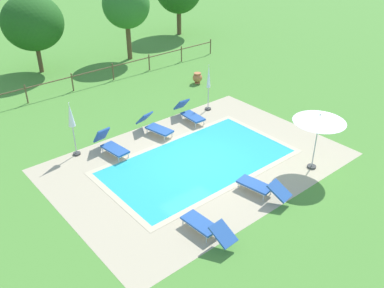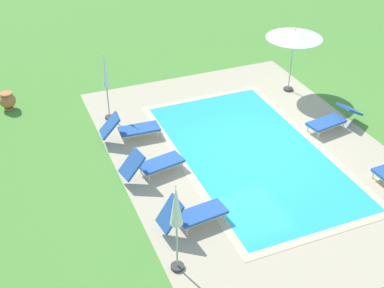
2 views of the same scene
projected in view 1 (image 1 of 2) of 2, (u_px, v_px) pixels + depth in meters
ground_plane at (198, 162)px, 17.34m from camera, size 160.00×160.00×0.00m
pool_deck_paving at (198, 162)px, 17.34m from camera, size 11.71×8.21×0.01m
swimming_pool_water at (198, 162)px, 17.34m from camera, size 7.60×4.10×0.01m
pool_coping_rim at (198, 162)px, 17.34m from camera, size 8.08×4.58×0.01m
sun_lounger_north_near_steps at (155, 126)px, 19.29m from camera, size 0.95×1.99×0.94m
sun_lounger_north_mid at (189, 113)px, 20.50m from camera, size 0.70×1.93×0.95m
sun_lounger_north_far at (111, 145)px, 17.76m from camera, size 0.79×1.87×1.02m
sun_lounger_north_end at (207, 226)px, 13.33m from camera, size 0.71×2.08×0.75m
sun_lounger_south_mid at (262, 187)px, 15.21m from camera, size 0.92×2.12×0.75m
patio_umbrella_open_foreground at (320, 119)px, 15.86m from camera, size 2.04×2.04×2.44m
patio_umbrella_closed_row_west at (71, 119)px, 17.00m from camera, size 0.32×0.32×2.44m
patio_umbrella_closed_row_mid_west at (209, 82)px, 21.00m from camera, size 0.32×0.32×2.44m
terracotta_urn_near_fence at (197, 78)px, 24.79m from camera, size 0.57×0.57×0.65m
perimeter_fence at (72, 80)px, 23.62m from camera, size 21.40×0.08×1.05m
tree_west_mid at (33, 23)px, 25.11m from camera, size 3.69×3.69×4.80m
tree_centre at (126, 5)px, 27.11m from camera, size 3.09×3.09×5.19m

